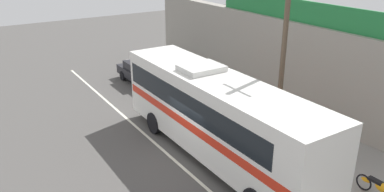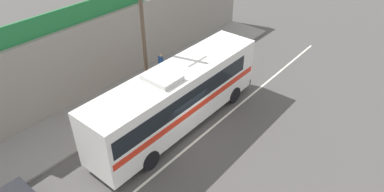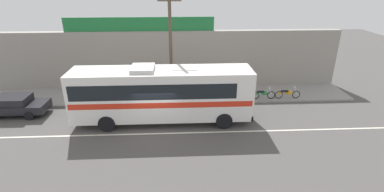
# 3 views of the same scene
# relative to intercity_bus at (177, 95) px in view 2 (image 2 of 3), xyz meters

# --- Properties ---
(ground_plane) EXTENTS (70.00, 70.00, 0.00)m
(ground_plane) POSITION_rel_intercity_bus_xyz_m (-0.34, -0.85, -2.07)
(ground_plane) COLOR #4F4C49
(sidewalk_slab) EXTENTS (30.00, 3.60, 0.14)m
(sidewalk_slab) POSITION_rel_intercity_bus_xyz_m (-0.34, 4.35, -2.00)
(sidewalk_slab) COLOR gray
(sidewalk_slab) RESTS_ON ground_plane
(storefront_facade) EXTENTS (30.00, 0.70, 4.80)m
(storefront_facade) POSITION_rel_intercity_bus_xyz_m (-0.34, 6.50, 0.33)
(storefront_facade) COLOR gray
(storefront_facade) RESTS_ON ground_plane
(storefront_billboard) EXTENTS (11.99, 0.12, 1.10)m
(storefront_billboard) POSITION_rel_intercity_bus_xyz_m (-1.90, 6.50, 3.28)
(storefront_billboard) COLOR #1E7538
(storefront_billboard) RESTS_ON storefront_facade
(road_center_stripe) EXTENTS (30.00, 0.14, 0.01)m
(road_center_stripe) POSITION_rel_intercity_bus_xyz_m (-0.34, -1.65, -2.06)
(road_center_stripe) COLOR silver
(road_center_stripe) RESTS_ON ground_plane
(intercity_bus) EXTENTS (11.35, 2.60, 3.78)m
(intercity_bus) POSITION_rel_intercity_bus_xyz_m (0.00, 0.00, 0.00)
(intercity_bus) COLOR white
(intercity_bus) RESTS_ON ground_plane
(utility_pole) EXTENTS (1.60, 0.22, 7.86)m
(utility_pole) POSITION_rel_intercity_bus_xyz_m (0.63, 2.98, 2.14)
(utility_pole) COLOR brown
(utility_pole) RESTS_ON sidewalk_slab
(motorcycle_red) EXTENTS (1.91, 0.56, 0.94)m
(motorcycle_red) POSITION_rel_intercity_bus_xyz_m (5.71, 3.00, -1.50)
(motorcycle_red) COLOR black
(motorcycle_red) RESTS_ON sidewalk_slab
(motorcycle_green) EXTENTS (1.97, 0.56, 0.94)m
(motorcycle_green) POSITION_rel_intercity_bus_xyz_m (9.49, 3.01, -1.50)
(motorcycle_green) COLOR black
(motorcycle_green) RESTS_ON sidewalk_slab
(motorcycle_orange) EXTENTS (1.84, 0.56, 0.94)m
(motorcycle_orange) POSITION_rel_intercity_bus_xyz_m (7.60, 2.99, -1.50)
(motorcycle_orange) COLOR black
(motorcycle_orange) RESTS_ON sidewalk_slab
(pedestrian_by_curb) EXTENTS (0.30, 0.48, 1.62)m
(pedestrian_by_curb) POSITION_rel_intercity_bus_xyz_m (3.30, 4.44, -0.98)
(pedestrian_by_curb) COLOR navy
(pedestrian_by_curb) RESTS_ON sidewalk_slab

